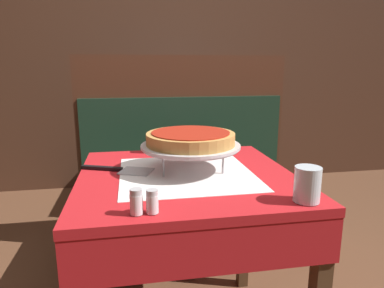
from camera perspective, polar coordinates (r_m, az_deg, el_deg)
name	(u,v)px	position (r m, az deg, el deg)	size (l,w,h in m)	color
dining_table_front	(187,200)	(1.31, -0.92, -9.36)	(0.78, 0.78, 0.75)	red
dining_table_rear	(182,128)	(2.81, -1.73, 2.65)	(0.70, 0.70, 0.76)	#194799
booth_bench	(188,200)	(2.14, -0.75, -9.30)	(1.32, 0.52, 1.21)	#4C2819
back_wall_panel	(150,60)	(3.30, -6.96, 13.73)	(6.00, 0.04, 2.40)	#4C2D1E
pizza_pan_stand	(191,147)	(1.28, -0.23, -0.48)	(0.37, 0.37, 0.10)	#ADADB2
deep_dish_pizza	(191,138)	(1.28, -0.24, 0.99)	(0.33, 0.33, 0.05)	#C68E47
pizza_server	(120,170)	(1.33, -11.93, -4.20)	(0.28, 0.16, 0.01)	#BCBCC1
water_glass_near	(307,184)	(1.05, 18.66, -6.37)	(0.08, 0.08, 0.10)	silver
salt_shaker	(136,202)	(0.93, -9.27, -9.47)	(0.04, 0.04, 0.07)	silver
pepper_shaker	(152,201)	(0.93, -6.64, -9.49)	(0.03, 0.03, 0.07)	silver
napkin_holder	(160,142)	(1.58, -5.36, 0.32)	(0.10, 0.05, 0.09)	#B2B2B7
condiment_caddy	(190,108)	(2.90, -0.38, 6.07)	(0.12, 0.12, 0.17)	black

